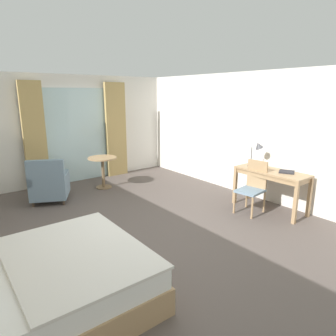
# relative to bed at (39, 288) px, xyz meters

# --- Properties ---
(ground) EXTENTS (6.43, 7.94, 0.10)m
(ground) POSITION_rel_bed_xyz_m (1.72, 0.72, -0.35)
(ground) COLOR #564C47
(wall_back) EXTENTS (6.03, 0.12, 2.59)m
(wall_back) POSITION_rel_bed_xyz_m (1.72, 4.42, 1.00)
(wall_back) COLOR silver
(wall_back) RESTS_ON ground
(wall_right) EXTENTS (0.12, 7.54, 2.59)m
(wall_right) POSITION_rel_bed_xyz_m (4.67, 0.72, 1.00)
(wall_right) COLOR silver
(wall_right) RESTS_ON ground
(balcony_glass_door) EXTENTS (1.59, 0.02, 2.28)m
(balcony_glass_door) POSITION_rel_bed_xyz_m (2.17, 4.34, 0.84)
(balcony_glass_door) COLOR silver
(balcony_glass_door) RESTS_ON ground
(curtain_panel_left) EXTENTS (0.48, 0.10, 2.43)m
(curtain_panel_left) POSITION_rel_bed_xyz_m (1.15, 4.24, 0.92)
(curtain_panel_left) COLOR tan
(curtain_panel_left) RESTS_ON ground
(curtain_panel_right) EXTENTS (0.55, 0.10, 2.43)m
(curtain_panel_right) POSITION_rel_bed_xyz_m (3.18, 4.24, 0.92)
(curtain_panel_right) COLOR tan
(curtain_panel_right) RESTS_ON ground
(bed) EXTENTS (2.02, 1.73, 1.16)m
(bed) POSITION_rel_bed_xyz_m (0.00, 0.00, 0.00)
(bed) COLOR tan
(bed) RESTS_ON ground
(writing_desk) EXTENTS (0.55, 1.34, 0.76)m
(writing_desk) POSITION_rel_bed_xyz_m (4.23, 0.23, 0.37)
(writing_desk) COLOR tan
(writing_desk) RESTS_ON ground
(desk_chair) EXTENTS (0.52, 0.46, 0.96)m
(desk_chair) POSITION_rel_bed_xyz_m (3.89, 0.37, 0.22)
(desk_chair) COLOR gray
(desk_chair) RESTS_ON ground
(desk_lamp) EXTENTS (0.27, 0.21, 0.51)m
(desk_lamp) POSITION_rel_bed_xyz_m (4.29, 0.61, 0.84)
(desk_lamp) COLOR #4C4C51
(desk_lamp) RESTS_ON writing_desk
(closed_book) EXTENTS (0.34, 0.34, 0.02)m
(closed_book) POSITION_rel_bed_xyz_m (4.32, -0.01, 0.48)
(closed_book) COLOR #232328
(closed_book) RESTS_ON writing_desk
(armchair_by_window) EXTENTS (0.95, 0.99, 0.92)m
(armchair_by_window) POSITION_rel_bed_xyz_m (1.09, 3.23, 0.06)
(armchair_by_window) COLOR gray
(armchair_by_window) RESTS_ON ground
(round_cafe_table) EXTENTS (0.66, 0.66, 0.73)m
(round_cafe_table) POSITION_rel_bed_xyz_m (2.36, 3.41, 0.24)
(round_cafe_table) COLOR tan
(round_cafe_table) RESTS_ON ground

